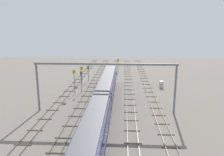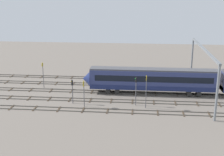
# 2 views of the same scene
# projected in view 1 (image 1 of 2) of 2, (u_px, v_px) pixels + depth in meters

# --- Properties ---
(ground_plane) EXTENTS (114.93, 114.93, 0.00)m
(ground_plane) POSITION_uv_depth(u_px,v_px,m) (109.00, 90.00, 54.63)
(ground_plane) COLOR slate
(track_near_foreground) EXTENTS (98.93, 2.40, 0.16)m
(track_near_foreground) POSITION_uv_depth(u_px,v_px,m) (149.00, 90.00, 54.10)
(track_near_foreground) COLOR #59544C
(track_near_foreground) RESTS_ON ground
(track_second_near) EXTENTS (98.93, 2.40, 0.16)m
(track_second_near) POSITION_uv_depth(u_px,v_px,m) (129.00, 90.00, 54.36)
(track_second_near) COLOR #59544C
(track_second_near) RESTS_ON ground
(track_with_train) EXTENTS (98.93, 2.40, 0.16)m
(track_with_train) POSITION_uv_depth(u_px,v_px,m) (109.00, 89.00, 54.61)
(track_with_train) COLOR #59544C
(track_with_train) RESTS_ON ground
(track_second_far) EXTENTS (98.93, 2.40, 0.16)m
(track_second_far) POSITION_uv_depth(u_px,v_px,m) (90.00, 89.00, 54.87)
(track_second_far) COLOR #59544C
(track_second_far) RESTS_ON ground
(track_far_background) EXTENTS (98.93, 2.40, 0.16)m
(track_far_background) POSITION_uv_depth(u_px,v_px,m) (71.00, 89.00, 55.13)
(track_far_background) COLOR #59544C
(track_far_background) RESTS_ON ground
(train) EXTENTS (50.40, 3.24, 4.80)m
(train) POSITION_uv_depth(u_px,v_px,m) (103.00, 103.00, 37.08)
(train) COLOR navy
(train) RESTS_ON ground
(overhead_gantry) EXTENTS (0.40, 25.23, 9.06)m
(overhead_gantry) POSITION_uv_depth(u_px,v_px,m) (105.00, 74.00, 38.70)
(overhead_gantry) COLOR slate
(overhead_gantry) RESTS_ON ground
(speed_sign_near_foreground) EXTENTS (0.14, 0.87, 5.76)m
(speed_sign_near_foreground) POSITION_uv_depth(u_px,v_px,m) (74.00, 79.00, 50.10)
(speed_sign_near_foreground) COLOR #4C4C51
(speed_sign_near_foreground) RESTS_ON ground
(speed_sign_mid_trackside) EXTENTS (0.14, 0.87, 5.31)m
(speed_sign_mid_trackside) POSITION_uv_depth(u_px,v_px,m) (118.00, 65.00, 69.70)
(speed_sign_mid_trackside) COLOR #4C4C51
(speed_sign_mid_trackside) RESTS_ON ground
(speed_sign_far_trackside) EXTENTS (0.14, 1.05, 4.66)m
(speed_sign_far_trackside) POSITION_uv_depth(u_px,v_px,m) (82.00, 72.00, 60.42)
(speed_sign_far_trackside) COLOR #4C4C51
(speed_sign_far_trackside) RESTS_ON ground
(signal_light_trackside_approach) EXTENTS (0.31, 0.32, 4.30)m
(signal_light_trackside_approach) POSITION_uv_depth(u_px,v_px,m) (88.00, 71.00, 62.67)
(signal_light_trackside_approach) COLOR #4C4C51
(signal_light_trackside_approach) RESTS_ON ground
(signal_light_trackside_departure) EXTENTS (0.31, 0.32, 5.06)m
(signal_light_trackside_departure) POSITION_uv_depth(u_px,v_px,m) (81.00, 79.00, 51.80)
(signal_light_trackside_departure) COLOR #4C4C51
(signal_light_trackside_departure) RESTS_ON ground
(relay_cabinet) EXTENTS (1.40, 0.85, 1.63)m
(relay_cabinet) POSITION_uv_depth(u_px,v_px,m) (161.00, 84.00, 56.41)
(relay_cabinet) COLOR #B2B7BC
(relay_cabinet) RESTS_ON ground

